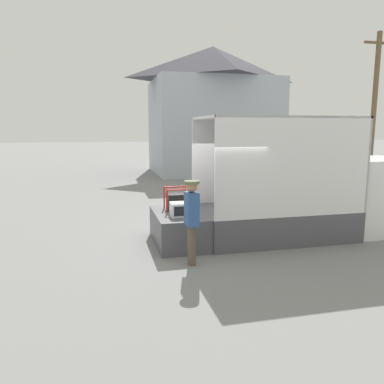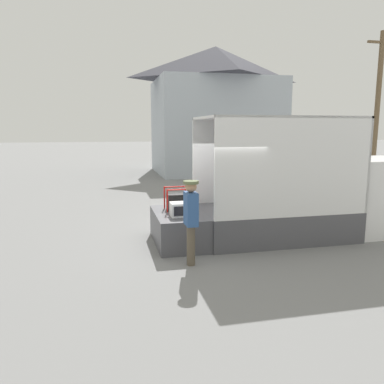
% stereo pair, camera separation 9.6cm
% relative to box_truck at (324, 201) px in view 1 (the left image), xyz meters
% --- Properties ---
extents(ground_plane, '(160.00, 160.00, 0.00)m').
position_rel_box_truck_xyz_m(ground_plane, '(-3.51, -0.00, -0.93)').
color(ground_plane, gray).
extents(box_truck, '(6.06, 2.24, 3.21)m').
position_rel_box_truck_xyz_m(box_truck, '(0.00, 0.00, 0.00)').
color(box_truck, white).
rests_on(box_truck, ground).
extents(tailgate_deck, '(1.23, 2.12, 0.80)m').
position_rel_box_truck_xyz_m(tailgate_deck, '(-4.13, -0.00, -0.53)').
color(tailgate_deck, '#4C4C51').
rests_on(tailgate_deck, ground).
extents(microwave, '(0.54, 0.41, 0.34)m').
position_rel_box_truck_xyz_m(microwave, '(-4.13, -0.41, 0.04)').
color(microwave, white).
rests_on(microwave, tailgate_deck).
extents(portable_generator, '(0.62, 0.52, 0.59)m').
position_rel_box_truck_xyz_m(portable_generator, '(-4.09, 0.33, 0.10)').
color(portable_generator, black).
rests_on(portable_generator, tailgate_deck).
extents(worker_person, '(0.33, 0.44, 1.83)m').
position_rel_box_truck_xyz_m(worker_person, '(-4.17, -1.61, 0.21)').
color(worker_person, brown).
rests_on(worker_person, ground).
extents(house_backdrop, '(8.20, 6.66, 8.19)m').
position_rel_box_truck_xyz_m(house_backdrop, '(1.29, 15.32, 3.25)').
color(house_backdrop, '#A8B2BC').
rests_on(house_backdrop, ground).
extents(utility_pole, '(1.80, 0.28, 8.13)m').
position_rel_box_truck_xyz_m(utility_pole, '(8.92, 9.34, 3.29)').
color(utility_pole, brown).
rests_on(utility_pole, ground).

